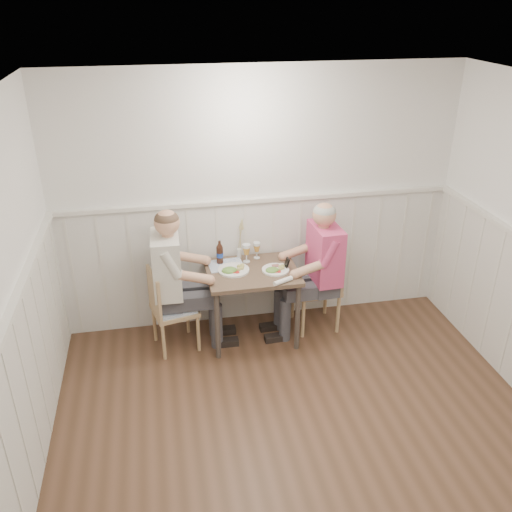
{
  "coord_description": "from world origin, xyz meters",
  "views": [
    {
      "loc": [
        -0.99,
        -2.7,
        3.17
      ],
      "look_at": [
        -0.15,
        1.64,
        1.0
      ],
      "focal_mm": 38.0,
      "sensor_mm": 36.0,
      "label": 1
    }
  ],
  "objects_px": {
    "chair_left": "(169,307)",
    "man_in_pink": "(319,278)",
    "grass_vase": "(239,240)",
    "beer_bottle": "(220,253)",
    "dining_table": "(252,280)",
    "diner_cream": "(174,291)",
    "chair_right": "(321,282)"
  },
  "relations": [
    {
      "from": "chair_right",
      "to": "chair_left",
      "type": "distance_m",
      "value": 1.55
    },
    {
      "from": "diner_cream",
      "to": "grass_vase",
      "type": "relative_size",
      "value": 3.37
    },
    {
      "from": "chair_left",
      "to": "man_in_pink",
      "type": "xyz_separation_m",
      "value": [
        1.5,
        0.03,
        0.13
      ]
    },
    {
      "from": "man_in_pink",
      "to": "beer_bottle",
      "type": "distance_m",
      "value": 1.02
    },
    {
      "from": "chair_left",
      "to": "beer_bottle",
      "type": "xyz_separation_m",
      "value": [
        0.53,
        0.25,
        0.4
      ]
    },
    {
      "from": "dining_table",
      "to": "man_in_pink",
      "type": "relative_size",
      "value": 0.62
    },
    {
      "from": "dining_table",
      "to": "chair_left",
      "type": "height_order",
      "value": "chair_left"
    },
    {
      "from": "chair_right",
      "to": "beer_bottle",
      "type": "bearing_deg",
      "value": 172.62
    },
    {
      "from": "chair_left",
      "to": "beer_bottle",
      "type": "relative_size",
      "value": 3.52
    },
    {
      "from": "grass_vase",
      "to": "man_in_pink",
      "type": "bearing_deg",
      "value": -22.69
    },
    {
      "from": "man_in_pink",
      "to": "grass_vase",
      "type": "distance_m",
      "value": 0.89
    },
    {
      "from": "grass_vase",
      "to": "chair_right",
      "type": "bearing_deg",
      "value": -16.18
    },
    {
      "from": "beer_bottle",
      "to": "grass_vase",
      "type": "relative_size",
      "value": 0.56
    },
    {
      "from": "man_in_pink",
      "to": "beer_bottle",
      "type": "height_order",
      "value": "man_in_pink"
    },
    {
      "from": "man_in_pink",
      "to": "beer_bottle",
      "type": "relative_size",
      "value": 5.86
    },
    {
      "from": "chair_right",
      "to": "diner_cream",
      "type": "bearing_deg",
      "value": -177.02
    },
    {
      "from": "chair_left",
      "to": "diner_cream",
      "type": "height_order",
      "value": "diner_cream"
    },
    {
      "from": "dining_table",
      "to": "chair_left",
      "type": "distance_m",
      "value": 0.84
    },
    {
      "from": "dining_table",
      "to": "chair_right",
      "type": "height_order",
      "value": "chair_right"
    },
    {
      "from": "diner_cream",
      "to": "man_in_pink",
      "type": "bearing_deg",
      "value": -0.15
    },
    {
      "from": "dining_table",
      "to": "grass_vase",
      "type": "bearing_deg",
      "value": 103.38
    },
    {
      "from": "dining_table",
      "to": "diner_cream",
      "type": "xyz_separation_m",
      "value": [
        -0.76,
        -0.0,
        -0.04
      ]
    },
    {
      "from": "chair_right",
      "to": "man_in_pink",
      "type": "bearing_deg",
      "value": -122.51
    },
    {
      "from": "dining_table",
      "to": "diner_cream",
      "type": "height_order",
      "value": "diner_cream"
    },
    {
      "from": "man_in_pink",
      "to": "beer_bottle",
      "type": "bearing_deg",
      "value": 167.53
    },
    {
      "from": "chair_right",
      "to": "man_in_pink",
      "type": "relative_size",
      "value": 0.65
    },
    {
      "from": "beer_bottle",
      "to": "grass_vase",
      "type": "xyz_separation_m",
      "value": [
        0.21,
        0.1,
        0.09
      ]
    },
    {
      "from": "man_in_pink",
      "to": "chair_right",
      "type": "bearing_deg",
      "value": 57.49
    },
    {
      "from": "chair_left",
      "to": "chair_right",
      "type": "bearing_deg",
      "value": 4.24
    },
    {
      "from": "dining_table",
      "to": "beer_bottle",
      "type": "bearing_deg",
      "value": 143.71
    },
    {
      "from": "chair_right",
      "to": "diner_cream",
      "type": "xyz_separation_m",
      "value": [
        -1.49,
        -0.08,
        0.11
      ]
    },
    {
      "from": "dining_table",
      "to": "grass_vase",
      "type": "relative_size",
      "value": 2.02
    }
  ]
}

